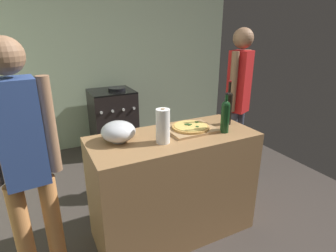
% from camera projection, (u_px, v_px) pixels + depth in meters
% --- Properties ---
extents(ground_plane, '(4.48, 3.48, 0.02)m').
position_uv_depth(ground_plane, '(133.00, 187.00, 3.18)').
color(ground_plane, '#3F3833').
extents(kitchen_wall_rear, '(4.48, 0.10, 2.60)m').
position_uv_depth(kitchen_wall_rear, '(94.00, 60.00, 3.98)').
color(kitchen_wall_rear, '#99A889').
rests_on(kitchen_wall_rear, ground_plane).
extents(counter, '(1.35, 0.60, 0.93)m').
position_uv_depth(counter, '(173.00, 186.00, 2.34)').
color(counter, '#9E7247').
rests_on(counter, ground_plane).
extents(cutting_board, '(0.40, 0.32, 0.02)m').
position_uv_depth(cutting_board, '(191.00, 129.00, 2.29)').
color(cutting_board, tan).
rests_on(cutting_board, counter).
extents(pizza, '(0.32, 0.32, 0.03)m').
position_uv_depth(pizza, '(191.00, 127.00, 2.29)').
color(pizza, tan).
rests_on(pizza, cutting_board).
extents(mixing_bowl, '(0.26, 0.26, 0.16)m').
position_uv_depth(mixing_bowl, '(118.00, 132.00, 2.04)').
color(mixing_bowl, '#B2B2B7').
rests_on(mixing_bowl, counter).
extents(paper_towel_roll, '(0.10, 0.10, 0.26)m').
position_uv_depth(paper_towel_roll, '(163.00, 126.00, 2.01)').
color(paper_towel_roll, white).
rests_on(paper_towel_roll, counter).
extents(wine_bottle_dark, '(0.07, 0.07, 0.39)m').
position_uv_depth(wine_bottle_dark, '(228.00, 106.00, 2.39)').
color(wine_bottle_dark, black).
rests_on(wine_bottle_dark, counter).
extents(wine_bottle_clear, '(0.07, 0.07, 0.33)m').
position_uv_depth(wine_bottle_clear, '(225.00, 115.00, 2.21)').
color(wine_bottle_clear, '#143819').
rests_on(wine_bottle_clear, counter).
extents(stove, '(0.60, 0.58, 0.95)m').
position_uv_depth(stove, '(113.00, 121.00, 3.98)').
color(stove, black).
rests_on(stove, ground_plane).
extents(person_in_stripes, '(0.40, 0.22, 1.71)m').
position_uv_depth(person_in_stripes, '(25.00, 160.00, 1.63)').
color(person_in_stripes, '#D88C4C').
rests_on(person_in_stripes, ground_plane).
extents(person_in_red, '(0.34, 0.26, 1.75)m').
position_uv_depth(person_in_red, '(238.00, 99.00, 2.98)').
color(person_in_red, '#383D4C').
rests_on(person_in_red, ground_plane).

